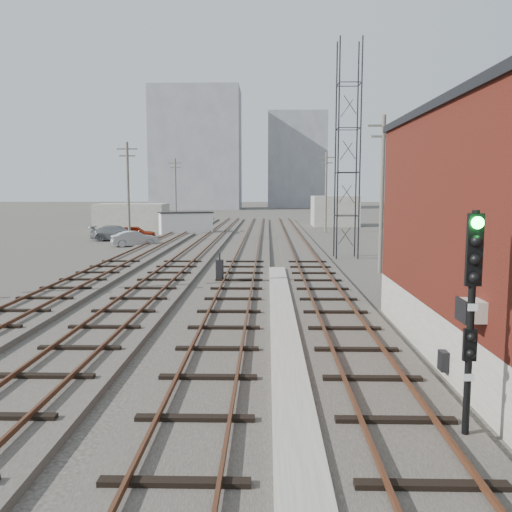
{
  "coord_description": "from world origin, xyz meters",
  "views": [
    {
      "loc": [
        -0.05,
        -3.34,
        4.78
      ],
      "look_at": [
        -0.51,
        17.84,
        2.2
      ],
      "focal_mm": 38.0,
      "sensor_mm": 36.0,
      "label": 1
    }
  ],
  "objects_px": {
    "site_trailer": "(186,223)",
    "car_grey": "(117,233)",
    "car_red": "(135,233)",
    "switch_stand": "(220,270)",
    "signal_mast": "(472,307)",
    "car_silver": "(135,239)"
  },
  "relations": [
    {
      "from": "site_trailer",
      "to": "car_grey",
      "type": "xyz_separation_m",
      "value": [
        -5.35,
        -7.93,
        -0.5
      ]
    },
    {
      "from": "site_trailer",
      "to": "car_grey",
      "type": "height_order",
      "value": "site_trailer"
    },
    {
      "from": "car_red",
      "to": "car_grey",
      "type": "height_order",
      "value": "car_grey"
    },
    {
      "from": "switch_stand",
      "to": "car_grey",
      "type": "relative_size",
      "value": 0.29
    },
    {
      "from": "switch_stand",
      "to": "site_trailer",
      "type": "xyz_separation_m",
      "value": [
        -6.5,
        31.53,
        0.53
      ]
    },
    {
      "from": "switch_stand",
      "to": "site_trailer",
      "type": "bearing_deg",
      "value": 109.35
    },
    {
      "from": "signal_mast",
      "to": "site_trailer",
      "type": "distance_m",
      "value": 50.73
    },
    {
      "from": "signal_mast",
      "to": "car_grey",
      "type": "distance_m",
      "value": 44.99
    },
    {
      "from": "site_trailer",
      "to": "car_silver",
      "type": "relative_size",
      "value": 1.59
    },
    {
      "from": "signal_mast",
      "to": "car_silver",
      "type": "height_order",
      "value": "signal_mast"
    },
    {
      "from": "car_grey",
      "to": "signal_mast",
      "type": "bearing_deg",
      "value": -159.25
    },
    {
      "from": "signal_mast",
      "to": "switch_stand",
      "type": "xyz_separation_m",
      "value": [
        -6.2,
        17.56,
        -1.96
      ]
    },
    {
      "from": "site_trailer",
      "to": "car_red",
      "type": "bearing_deg",
      "value": -139.49
    },
    {
      "from": "signal_mast",
      "to": "car_red",
      "type": "height_order",
      "value": "signal_mast"
    },
    {
      "from": "signal_mast",
      "to": "site_trailer",
      "type": "height_order",
      "value": "signal_mast"
    },
    {
      "from": "site_trailer",
      "to": "switch_stand",
      "type": "bearing_deg",
      "value": -96.36
    },
    {
      "from": "switch_stand",
      "to": "car_grey",
      "type": "height_order",
      "value": "switch_stand"
    },
    {
      "from": "car_red",
      "to": "switch_stand",
      "type": "bearing_deg",
      "value": -166.75
    },
    {
      "from": "switch_stand",
      "to": "car_grey",
      "type": "distance_m",
      "value": 26.41
    },
    {
      "from": "site_trailer",
      "to": "car_silver",
      "type": "height_order",
      "value": "site_trailer"
    },
    {
      "from": "signal_mast",
      "to": "car_red",
      "type": "bearing_deg",
      "value": 111.4
    },
    {
      "from": "signal_mast",
      "to": "car_silver",
      "type": "bearing_deg",
      "value": 112.7
    }
  ]
}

